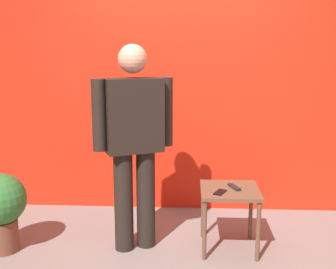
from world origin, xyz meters
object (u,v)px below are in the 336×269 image
(side_table, at_px, (230,199))
(cell_phone, at_px, (220,192))
(standing_person, at_px, (134,138))
(potted_plant, at_px, (1,206))
(tv_remote, at_px, (234,187))

(side_table, relative_size, cell_phone, 3.78)
(standing_person, relative_size, side_table, 3.23)
(standing_person, xyz_separation_m, potted_plant, (-1.13, -0.13, -0.58))
(side_table, xyz_separation_m, tv_remote, (0.04, 0.02, 0.10))
(standing_person, distance_m, tv_remote, 0.96)
(standing_person, relative_size, tv_remote, 10.36)
(side_table, height_order, tv_remote, tv_remote)
(side_table, height_order, cell_phone, cell_phone)
(standing_person, distance_m, side_table, 0.97)
(side_table, distance_m, potted_plant, 1.96)
(cell_phone, distance_m, tv_remote, 0.18)
(standing_person, xyz_separation_m, side_table, (0.82, 0.02, -0.53))
(side_table, relative_size, potted_plant, 0.79)
(standing_person, xyz_separation_m, tv_remote, (0.86, 0.04, -0.43))
(standing_person, bearing_deg, potted_plant, -173.33)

